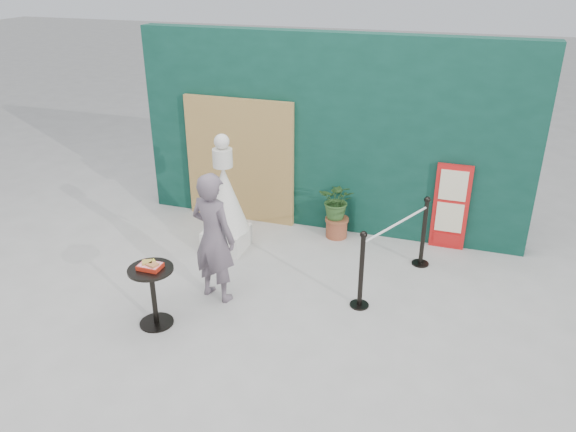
# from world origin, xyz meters

# --- Properties ---
(ground) EXTENTS (60.00, 60.00, 0.00)m
(ground) POSITION_xyz_m (0.00, 0.00, 0.00)
(ground) COLOR #ADAAA5
(ground) RESTS_ON ground
(back_wall) EXTENTS (6.00, 0.30, 3.00)m
(back_wall) POSITION_xyz_m (0.00, 3.15, 1.50)
(back_wall) COLOR #0B3227
(back_wall) RESTS_ON ground
(bamboo_fence) EXTENTS (1.80, 0.08, 2.00)m
(bamboo_fence) POSITION_xyz_m (-1.40, 2.94, 1.00)
(bamboo_fence) COLOR tan
(bamboo_fence) RESTS_ON ground
(woman) EXTENTS (0.69, 0.54, 1.68)m
(woman) POSITION_xyz_m (-0.77, 0.65, 0.84)
(woman) COLOR #62545F
(woman) RESTS_ON ground
(menu_board) EXTENTS (0.50, 0.07, 1.30)m
(menu_board) POSITION_xyz_m (1.90, 2.95, 0.65)
(menu_board) COLOR red
(menu_board) RESTS_ON ground
(statue) EXTENTS (0.69, 0.69, 1.76)m
(statue) POSITION_xyz_m (-1.19, 1.88, 0.72)
(statue) COLOR white
(statue) RESTS_ON ground
(cafe_table) EXTENTS (0.52, 0.52, 0.75)m
(cafe_table) POSITION_xyz_m (-1.20, -0.12, 0.50)
(cafe_table) COLOR black
(cafe_table) RESTS_ON ground
(food_basket) EXTENTS (0.26, 0.19, 0.11)m
(food_basket) POSITION_xyz_m (-1.20, -0.12, 0.79)
(food_basket) COLOR #B42413
(food_basket) RESTS_ON cafe_table
(planter) EXTENTS (0.54, 0.46, 0.91)m
(planter) POSITION_xyz_m (0.26, 2.77, 0.53)
(planter) COLOR brown
(planter) RESTS_ON ground
(stanchion_barrier) EXTENTS (0.84, 1.54, 1.03)m
(stanchion_barrier) POSITION_xyz_m (1.30, 1.66, 0.49)
(stanchion_barrier) COLOR black
(stanchion_barrier) RESTS_ON ground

